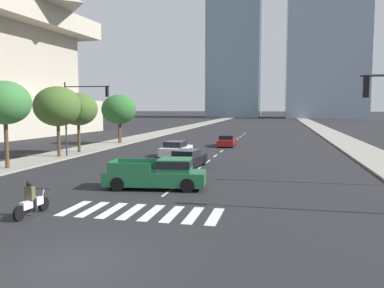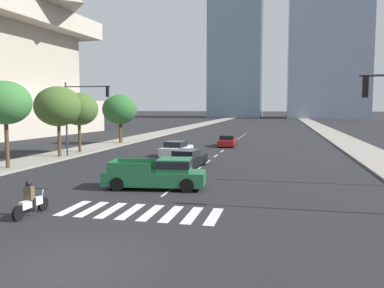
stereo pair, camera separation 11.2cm
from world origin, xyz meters
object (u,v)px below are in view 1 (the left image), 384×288
Objects in this scene: sedan_white_1 at (176,149)px; street_tree_fourth at (119,109)px; sedan_black_2 at (187,159)px; street_tree_third at (78,109)px; pickup_truck at (160,174)px; sedan_red_0 at (227,141)px; street_tree_fifth at (120,114)px; street_tree_second at (58,106)px; street_tree_nearest at (5,103)px; motorcycle_third at (31,202)px; traffic_signal_far at (81,106)px.

street_tree_fourth is (-9.60, 9.83, 3.52)m from sedan_white_1.
sedan_black_2 is 0.84× the size of street_tree_third.
pickup_truck reaches higher than sedan_red_0.
sedan_black_2 is 20.80m from street_tree_fifth.
sedan_red_0 is 10.60m from sedan_white_1.
street_tree_nearest is at bearing -90.00° from street_tree_second.
sedan_red_0 is at bearing 46.56° from street_tree_second.
street_tree_third is 0.98× the size of street_tree_fourth.
motorcycle_third reaches higher than sedan_red_0.
street_tree_fourth is 1.24× the size of street_tree_fifth.
sedan_white_1 is 0.80× the size of street_tree_third.
street_tree_fifth reaches higher than pickup_truck.
street_tree_fourth is at bearing -90.00° from street_tree_fifth.
sedan_red_0 is 24.55m from street_tree_nearest.
traffic_signal_far is 12.97m from street_tree_fourth.
traffic_signal_far reaches higher than street_tree_nearest.
street_tree_nearest is (-12.43, 3.83, 3.92)m from pickup_truck.
street_tree_second is at bearing -90.00° from street_tree_fifth.
pickup_truck is 0.88× the size of traffic_signal_far.
sedan_white_1 is 0.70× the size of traffic_signal_far.
sedan_red_0 is at bearing 57.66° from street_tree_nearest.
sedan_red_0 is 19.22m from street_tree_second.
sedan_black_2 reaches higher than sedan_red_0.
street_tree_third is (-9.60, -0.02, 3.61)m from sedan_white_1.
sedan_black_2 is (2.55, -6.45, -0.02)m from sedan_white_1.
street_tree_fourth is (0.00, 9.85, -0.09)m from street_tree_third.
street_tree_fourth is at bearing 98.32° from traffic_signal_far.
pickup_truck is at bearing -62.66° from street_tree_fourth.
sedan_black_2 is at bearing 17.97° from street_tree_nearest.
sedan_red_0 is (0.51, 24.27, -0.23)m from pickup_truck.
street_tree_second is (-12.43, 10.60, 3.69)m from pickup_truck.
street_tree_second is at bearing 115.86° from sedan_white_1.
street_tree_nearest reaches higher than street_tree_second.
street_tree_fifth is at bearing 109.97° from pickup_truck.
pickup_truck reaches higher than sedan_black_2.
sedan_black_2 is at bearing 175.44° from sedan_red_0.
sedan_red_0 is 1.06× the size of sedan_white_1.
street_tree_fourth reaches higher than street_tree_fifth.
street_tree_third is (0.00, 10.36, -0.50)m from street_tree_nearest.
traffic_signal_far is at bearing 126.23° from pickup_truck.
sedan_red_0 is at bearing 37.91° from street_tree_third.
motorcycle_third is at bearing -48.94° from street_tree_nearest.
street_tree_fifth is at bearing 98.10° from traffic_signal_far.
street_tree_nearest is at bearing 142.51° from sedan_white_1.
sedan_red_0 is 0.78× the size of street_tree_second.
sedan_red_0 is at bearing -13.14° from sedan_white_1.
street_tree_fifth is at bearing 87.67° from sedan_red_0.
sedan_white_1 is 6.93m from sedan_black_2.
sedan_red_0 is at bearing 2.96° from sedan_black_2.
sedan_black_2 is 0.77× the size of street_tree_nearest.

